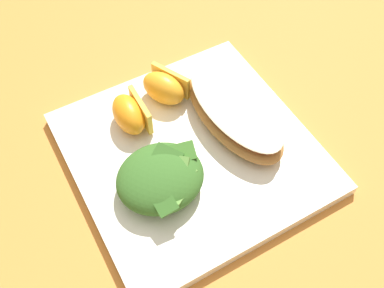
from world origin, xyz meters
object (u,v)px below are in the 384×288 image
at_px(orange_wedge_front, 164,87).
at_px(orange_wedge_middle, 130,114).
at_px(cheesy_pizza_bread, 234,112).
at_px(white_plate, 192,152).
at_px(green_salad_pile, 161,178).

distance_m(orange_wedge_front, orange_wedge_middle, 0.06).
bearing_deg(orange_wedge_middle, cheesy_pizza_bread, 152.49).
bearing_deg(white_plate, orange_wedge_middle, -56.22).
xyz_separation_m(cheesy_pizza_bread, orange_wedge_front, (0.06, -0.08, 0.00)).
xyz_separation_m(white_plate, orange_wedge_front, (-0.01, -0.09, 0.03)).
distance_m(white_plate, green_salad_pile, 0.07).
xyz_separation_m(white_plate, cheesy_pizza_bread, (-0.07, -0.01, 0.03)).
bearing_deg(green_salad_pile, orange_wedge_front, -119.12).
height_order(white_plate, cheesy_pizza_bread, cheesy_pizza_bread).
height_order(cheesy_pizza_bread, green_salad_pile, green_salad_pile).
height_order(green_salad_pile, orange_wedge_front, green_salad_pile).
distance_m(cheesy_pizza_bread, green_salad_pile, 0.13).
distance_m(white_plate, cheesy_pizza_bread, 0.07).
xyz_separation_m(green_salad_pile, orange_wedge_front, (-0.07, -0.12, -0.00)).
bearing_deg(orange_wedge_front, orange_wedge_middle, 17.71).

